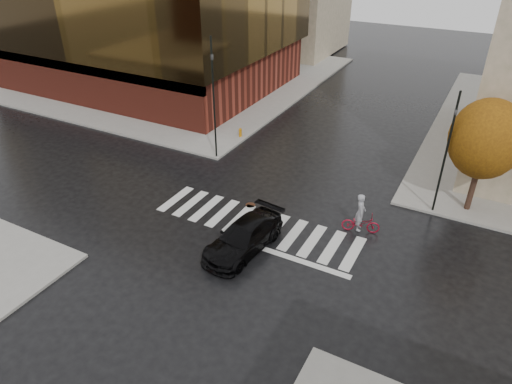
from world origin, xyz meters
TOP-DOWN VIEW (x-y plane):
  - ground at (0.00, 0.00)m, footprint 120.00×120.00m
  - sidewalk_nw at (-21.00, 21.00)m, footprint 30.00×30.00m
  - crosswalk at (0.00, 0.50)m, footprint 12.00×3.00m
  - tree_ne_a at (10.00, 7.40)m, footprint 3.80×3.80m
  - sedan at (0.50, -1.80)m, footprint 2.65×5.30m
  - cyclist at (5.18, 2.50)m, footprint 2.10×1.23m
  - traffic_light_nw at (-6.30, 6.30)m, footprint 0.25×0.24m
  - traffic_light_ne at (8.30, 6.30)m, footprint 0.15×0.18m
  - fire_hydrant at (-6.50, 10.00)m, footprint 0.24×0.24m
  - manhole at (-1.21, 2.00)m, footprint 0.76×0.76m

SIDE VIEW (x-z plane):
  - ground at x=0.00m, z-range 0.00..0.00m
  - crosswalk at x=0.00m, z-range 0.00..0.01m
  - manhole at x=-1.21m, z-range 0.00..0.01m
  - sidewalk_nw at x=-21.00m, z-range 0.00..0.15m
  - fire_hydrant at x=-6.50m, z-range 0.18..0.86m
  - sedan at x=0.50m, z-range 0.00..1.48m
  - cyclist at x=5.18m, z-range -0.36..1.90m
  - traffic_light_ne at x=8.30m, z-range 0.60..7.60m
  - tree_ne_a at x=10.00m, z-range 1.20..7.71m
  - traffic_light_nw at x=-6.30m, z-range 0.82..8.98m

